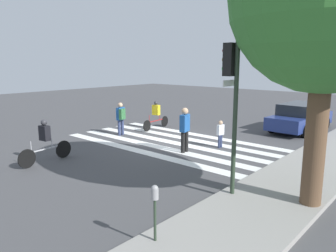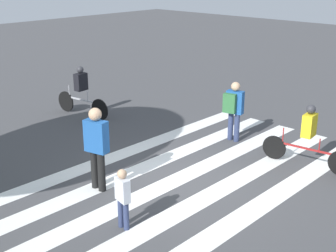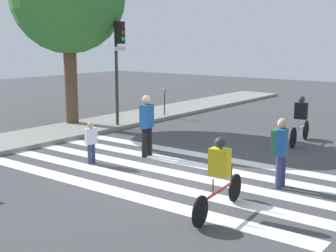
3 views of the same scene
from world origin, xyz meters
name	(u,v)px [view 3 (image 3 of 3)]	position (x,y,z in m)	size (l,w,h in m)	color
ground_plane	(166,171)	(0.00, 0.00, 0.00)	(60.00, 60.00, 0.00)	#444447
sidewalk_curb	(24,139)	(0.00, 6.25, 0.07)	(36.00, 2.50, 0.14)	gray
crosswalk_stripes	(166,171)	(0.00, 0.00, 0.00)	(4.65, 10.00, 0.01)	white
traffic_light	(119,51)	(3.74, 5.21, 3.05)	(0.60, 0.50, 4.35)	#283828
parking_meter	(165,96)	(6.89, 5.41, 0.98)	(0.15, 0.15, 1.32)	#283828
pedestrian_adult_yellow_jacket	(147,122)	(0.94, 1.46, 1.05)	(0.55, 0.34, 1.86)	black
pedestrian_child_with_backpack	(91,140)	(-0.66, 2.16, 0.68)	(0.36, 0.21, 1.20)	navy
pedestrian_adult_tall_backpack	(280,147)	(0.55, -2.96, 0.98)	(0.50, 0.46, 1.67)	navy
cyclist_mid_street	(219,172)	(-1.79, -2.72, 0.86)	(2.26, 0.43, 1.57)	black
cyclist_far_lane	(301,118)	(5.44, -1.50, 0.87)	(2.23, 0.43, 1.63)	black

